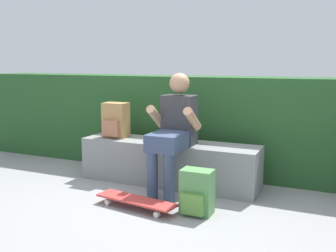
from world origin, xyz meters
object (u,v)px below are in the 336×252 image
person_skater (174,128)px  backpack_on_ground (197,193)px  bench_main (169,163)px  skateboard_near_person (136,201)px  backpack_on_bench (115,121)px

person_skater → backpack_on_ground: 0.80m
bench_main → person_skater: 0.51m
person_skater → skateboard_near_person: 0.85m
person_skater → backpack_on_bench: (-0.82, 0.21, -0.00)m
bench_main → backpack_on_ground: bench_main is taller
skateboard_near_person → bench_main: bearing=92.6°
person_skater → skateboard_near_person: bearing=-101.0°
bench_main → skateboard_near_person: bearing=-87.4°
backpack_on_bench → person_skater: bearing=-14.1°
bench_main → skateboard_near_person: size_ratio=2.42×
bench_main → person_skater: person_skater is taller
bench_main → person_skater: (0.15, -0.22, 0.43)m
backpack_on_bench → bench_main: bearing=0.8°
person_skater → backpack_on_bench: 0.85m
bench_main → backpack_on_ground: (0.58, -0.70, -0.04)m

